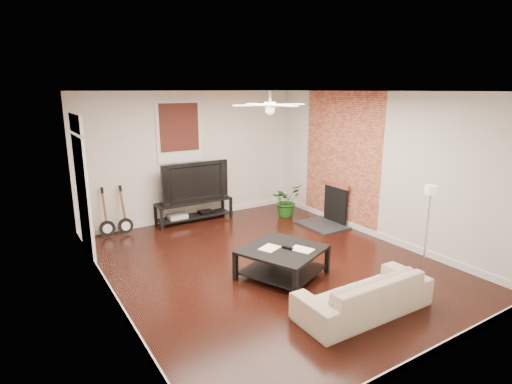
% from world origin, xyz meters
% --- Properties ---
extents(room, '(5.01, 6.01, 2.81)m').
position_xyz_m(room, '(0.00, 0.00, 1.40)').
color(room, black).
rests_on(room, ground).
extents(brick_accent, '(0.02, 2.20, 2.80)m').
position_xyz_m(brick_accent, '(2.49, 1.00, 1.40)').
color(brick_accent, '#AC4737').
rests_on(brick_accent, floor).
extents(fireplace, '(0.80, 1.10, 0.92)m').
position_xyz_m(fireplace, '(2.20, 1.00, 0.46)').
color(fireplace, black).
rests_on(fireplace, floor).
extents(window_back, '(1.00, 0.06, 1.30)m').
position_xyz_m(window_back, '(-0.30, 2.97, 1.95)').
color(window_back, '#3F1411').
rests_on(window_back, wall_back).
extents(door_left, '(0.08, 1.00, 2.50)m').
position_xyz_m(door_left, '(-2.46, 1.90, 1.25)').
color(door_left, white).
rests_on(door_left, wall_left).
extents(tv_stand, '(1.68, 0.45, 0.47)m').
position_xyz_m(tv_stand, '(-0.11, 2.78, 0.23)').
color(tv_stand, black).
rests_on(tv_stand, floor).
extents(tv, '(1.50, 0.20, 0.87)m').
position_xyz_m(tv, '(-0.11, 2.80, 0.90)').
color(tv, black).
rests_on(tv, tv_stand).
extents(coffee_table, '(1.45, 1.45, 0.46)m').
position_xyz_m(coffee_table, '(-0.08, -0.50, 0.23)').
color(coffee_table, black).
rests_on(coffee_table, floor).
extents(sofa, '(1.88, 0.76, 0.54)m').
position_xyz_m(sofa, '(0.19, -1.92, 0.27)').
color(sofa, '#BFA68F').
rests_on(sofa, floor).
extents(floor_lamp, '(0.25, 0.25, 1.52)m').
position_xyz_m(floor_lamp, '(1.54, -1.82, 0.76)').
color(floor_lamp, silver).
rests_on(floor_lamp, floor).
extents(potted_plant, '(0.80, 0.73, 0.74)m').
position_xyz_m(potted_plant, '(1.81, 1.98, 0.37)').
color(potted_plant, '#1E5418').
rests_on(potted_plant, floor).
extents(guitar_left, '(0.31, 0.22, 0.99)m').
position_xyz_m(guitar_left, '(-1.98, 2.75, 0.49)').
color(guitar_left, black).
rests_on(guitar_left, floor).
extents(guitar_right, '(0.33, 0.25, 0.99)m').
position_xyz_m(guitar_right, '(-1.63, 2.72, 0.49)').
color(guitar_right, black).
rests_on(guitar_right, floor).
extents(ceiling_fan, '(1.24, 1.24, 0.32)m').
position_xyz_m(ceiling_fan, '(0.00, 0.00, 2.60)').
color(ceiling_fan, white).
rests_on(ceiling_fan, ceiling).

